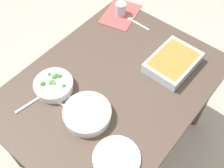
{
  "coord_description": "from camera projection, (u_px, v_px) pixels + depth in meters",
  "views": [
    {
      "loc": [
        0.69,
        0.56,
        1.96
      ],
      "look_at": [
        0.0,
        0.0,
        0.74
      ],
      "focal_mm": 44.62,
      "sensor_mm": 36.0,
      "label": 1
    }
  ],
  "objects": [
    {
      "name": "ground_plane",
      "position": [
        112.0,
        142.0,
        2.11
      ],
      "size": [
        6.0,
        6.0,
        0.0
      ],
      "primitive_type": "plane",
      "color": "#B2A899"
    },
    {
      "name": "dining_table",
      "position": [
        112.0,
        93.0,
        1.58
      ],
      "size": [
        1.2,
        0.9,
        0.74
      ],
      "color": "#4C3D33",
      "rests_on": "ground_plane"
    },
    {
      "name": "placemat",
      "position": [
        121.0,
        14.0,
        1.84
      ],
      "size": [
        0.32,
        0.26,
        0.0
      ],
      "primitive_type": "cube",
      "rotation": [
        0.0,
        0.0,
        0.25
      ],
      "color": "#B24C47",
      "rests_on": "dining_table"
    },
    {
      "name": "stew_bowl",
      "position": [
        87.0,
        114.0,
        1.36
      ],
      "size": [
        0.24,
        0.24,
        0.06
      ],
      "color": "white",
      "rests_on": "dining_table"
    },
    {
      "name": "broccoli_bowl",
      "position": [
        54.0,
        85.0,
        1.47
      ],
      "size": [
        0.21,
        0.21,
        0.06
      ],
      "color": "white",
      "rests_on": "dining_table"
    },
    {
      "name": "baking_dish",
      "position": [
        173.0,
        62.0,
        1.56
      ],
      "size": [
        0.31,
        0.23,
        0.06
      ],
      "color": "silver",
      "rests_on": "dining_table"
    },
    {
      "name": "drink_cup",
      "position": [
        121.0,
        10.0,
        1.81
      ],
      "size": [
        0.07,
        0.07,
        0.08
      ],
      "color": "#B2BCC6",
      "rests_on": "dining_table"
    },
    {
      "name": "side_plate",
      "position": [
        117.0,
        158.0,
        1.26
      ],
      "size": [
        0.22,
        0.22,
        0.01
      ],
      "primitive_type": "cylinder",
      "color": "silver",
      "rests_on": "dining_table"
    },
    {
      "name": "spoon_by_stew",
      "position": [
        74.0,
        102.0,
        1.43
      ],
      "size": [
        0.05,
        0.18,
        0.01
      ],
      "color": "silver",
      "rests_on": "dining_table"
    },
    {
      "name": "spoon_by_broccoli",
      "position": [
        35.0,
        100.0,
        1.44
      ],
      "size": [
        0.18,
        0.05,
        0.01
      ],
      "color": "silver",
      "rests_on": "dining_table"
    },
    {
      "name": "spoon_spare",
      "position": [
        135.0,
        22.0,
        1.79
      ],
      "size": [
        0.03,
        0.18,
        0.01
      ],
      "color": "silver",
      "rests_on": "dining_table"
    },
    {
      "name": "fork_on_table",
      "position": [
        57.0,
        102.0,
        1.44
      ],
      "size": [
        0.05,
        0.18,
        0.01
      ],
      "color": "silver",
      "rests_on": "dining_table"
    }
  ]
}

